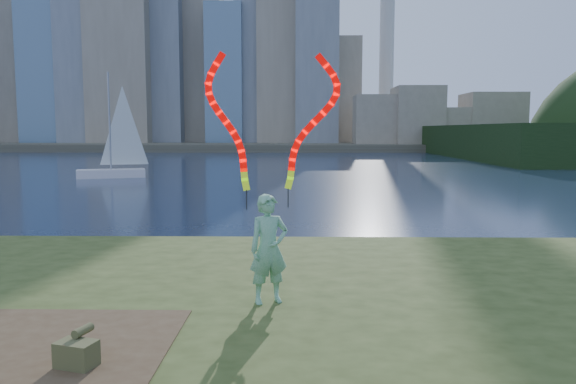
{
  "coord_description": "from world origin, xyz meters",
  "views": [
    {
      "loc": [
        0.93,
        -9.48,
        3.39
      ],
      "look_at": [
        0.73,
        1.0,
        2.23
      ],
      "focal_mm": 35.0,
      "sensor_mm": 36.0,
      "label": 1
    }
  ],
  "objects": [
    {
      "name": "far_shore",
      "position": [
        0.0,
        95.0,
        0.6
      ],
      "size": [
        320.0,
        40.0,
        1.2
      ],
      "primitive_type": "cube",
      "color": "#484335",
      "rests_on": "ground"
    },
    {
      "name": "woman_with_ribbons",
      "position": [
        0.48,
        -1.22,
        2.21
      ],
      "size": [
        1.92,
        0.8,
        4.02
      ],
      "rotation": [
        0.0,
        0.0,
        0.38
      ],
      "color": "#147E42",
      "rests_on": "grassy_knoll"
    },
    {
      "name": "dirt_patch",
      "position": [
        -2.2,
        -3.2,
        0.81
      ],
      "size": [
        3.2,
        3.0,
        0.02
      ],
      "primitive_type": "cube",
      "color": "#47331E",
      "rests_on": "grassy_knoll"
    },
    {
      "name": "sailboat",
      "position": [
        -12.2,
        30.26,
        1.29
      ],
      "size": [
        4.93,
        2.88,
        7.5
      ],
      "rotation": [
        0.0,
        0.0,
        0.32
      ],
      "color": "white",
      "rests_on": "ground"
    },
    {
      "name": "grassy_knoll",
      "position": [
        0.0,
        -2.3,
        0.34
      ],
      "size": [
        20.0,
        18.0,
        0.8
      ],
      "color": "#354418",
      "rests_on": "ground"
    },
    {
      "name": "canvas_bag",
      "position": [
        -1.49,
        -3.63,
        0.96
      ],
      "size": [
        0.48,
        0.54,
        0.4
      ],
      "rotation": [
        0.0,
        0.0,
        -0.29
      ],
      "color": "#4F4F28",
      "rests_on": "grassy_knoll"
    },
    {
      "name": "ground",
      "position": [
        0.0,
        0.0,
        0.0
      ],
      "size": [
        320.0,
        320.0,
        0.0
      ],
      "primitive_type": "plane",
      "color": "#19263F",
      "rests_on": "ground"
    }
  ]
}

